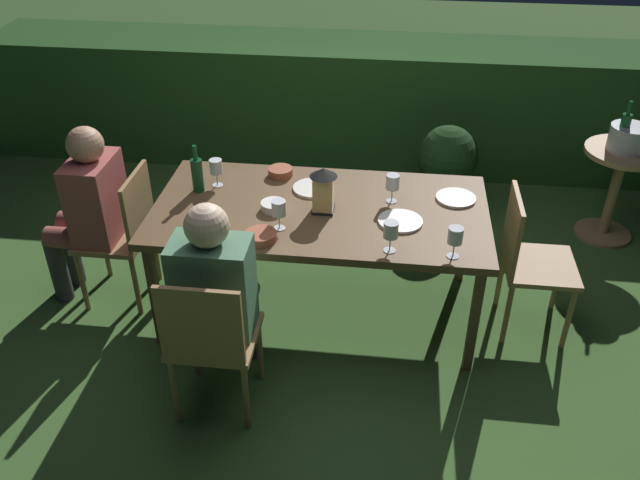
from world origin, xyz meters
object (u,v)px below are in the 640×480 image
(chair_head_far, at_px, (529,258))
(plate_c, at_px, (313,188))
(wine_glass_e, at_px, (455,237))
(ice_bucket, at_px, (629,136))
(bowl_bread, at_px, (273,206))
(bowl_salad, at_px, (280,172))
(plate_a, at_px, (456,198))
(chair_side_left_a, at_px, (210,338))
(side_table, at_px, (617,180))
(lantern_centerpiece, at_px, (323,187))
(green_bottle_on_table, at_px, (197,174))
(wine_glass_d, at_px, (279,210))
(wine_glass_a, at_px, (391,231))
(person_in_green, at_px, (218,289))
(dining_table, at_px, (320,215))
(wine_glass_c, at_px, (393,183))
(bowl_olives, at_px, (261,236))
(potted_plant_by_hedge, at_px, (447,162))
(chair_head_near, at_px, (124,230))
(person_in_rust, at_px, (88,207))
(wine_glass_b, at_px, (216,168))
(plate_b, at_px, (400,221))

(chair_head_far, distance_m, plate_c, 1.30)
(wine_glass_e, relative_size, ice_bucket, 0.49)
(bowl_bread, height_order, ice_bucket, ice_bucket)
(bowl_bread, distance_m, ice_bucket, 2.49)
(bowl_salad, bearing_deg, plate_a, -9.02)
(ice_bucket, bearing_deg, chair_side_left_a, -140.19)
(side_table, bearing_deg, plate_a, -142.60)
(lantern_centerpiece, xyz_separation_m, plate_a, (0.75, 0.22, -0.14))
(lantern_centerpiece, bearing_deg, bowl_salad, 128.80)
(green_bottle_on_table, xyz_separation_m, wine_glass_e, (1.46, -0.51, 0.01))
(wine_glass_d, bearing_deg, green_bottle_on_table, 146.74)
(wine_glass_a, height_order, plate_c, wine_glass_a)
(bowl_salad, bearing_deg, person_in_green, -97.52)
(wine_glass_d, bearing_deg, wine_glass_e, -9.70)
(lantern_centerpiece, bearing_deg, ice_bucket, 30.23)
(chair_side_left_a, height_order, bowl_bread, chair_side_left_a)
(wine_glass_d, bearing_deg, ice_bucket, 32.06)
(dining_table, distance_m, side_table, 2.25)
(dining_table, bearing_deg, plate_a, 13.99)
(bowl_bread, height_order, bowl_salad, bowl_salad)
(person_in_green, xyz_separation_m, wine_glass_c, (0.83, 0.81, 0.21))
(person_in_green, distance_m, bowl_olives, 0.38)
(lantern_centerpiece, height_order, plate_c, lantern_centerpiece)
(green_bottle_on_table, height_order, wine_glass_a, green_bottle_on_table)
(wine_glass_c, bearing_deg, bowl_salad, 160.96)
(wine_glass_c, xyz_separation_m, wine_glass_e, (0.32, -0.52, 0.00))
(chair_side_left_a, height_order, plate_c, chair_side_left_a)
(dining_table, xyz_separation_m, potted_plant_by_hedge, (0.79, 1.32, -0.27))
(lantern_centerpiece, relative_size, wine_glass_c, 1.57)
(wine_glass_a, bearing_deg, plate_c, 128.33)
(side_table, bearing_deg, bowl_salad, -161.76)
(bowl_olives, relative_size, side_table, 0.25)
(chair_head_near, relative_size, wine_glass_d, 5.15)
(person_in_green, bearing_deg, person_in_rust, 144.51)
(lantern_centerpiece, xyz_separation_m, side_table, (1.93, 1.12, -0.42))
(green_bottle_on_table, relative_size, potted_plant_by_hedge, 0.42)
(plate_c, bearing_deg, wine_glass_b, -177.94)
(person_in_rust, xyz_separation_m, chair_side_left_a, (0.96, -0.88, -0.15))
(dining_table, distance_m, person_in_green, 0.81)
(person_in_green, relative_size, bowl_olives, 6.85)
(person_in_green, bearing_deg, chair_head_far, 22.99)
(potted_plant_by_hedge, bearing_deg, wine_glass_c, -108.17)
(chair_head_near, xyz_separation_m, ice_bucket, (3.15, 1.10, 0.29))
(chair_head_near, height_order, plate_b, chair_head_near)
(wine_glass_a, distance_m, plate_a, 0.69)
(bowl_bread, xyz_separation_m, bowl_salad, (-0.03, 0.41, 0.00))
(person_in_rust, distance_m, wine_glass_c, 1.81)
(bowl_olives, bearing_deg, wine_glass_b, 123.88)
(wine_glass_c, bearing_deg, person_in_rust, -176.11)
(green_bottle_on_table, distance_m, plate_c, 0.68)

